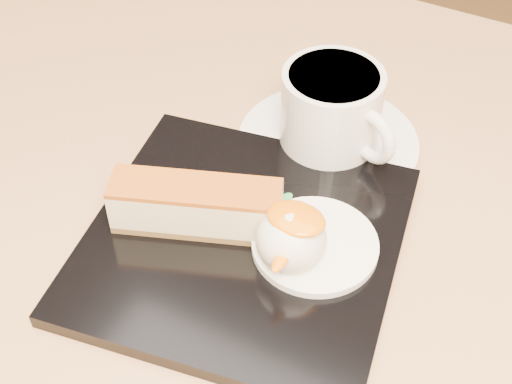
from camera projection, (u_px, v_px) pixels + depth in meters
The scene contains 9 objects.
table at pixel (199, 349), 0.64m from camera, with size 0.80×0.80×0.72m.
dessert_plate at pixel (243, 242), 0.52m from camera, with size 0.22×0.22×0.01m, color black.
cheesecake at pixel (196, 206), 0.51m from camera, with size 0.12×0.07×0.04m.
cream_smear at pixel (315, 245), 0.50m from camera, with size 0.09×0.09×0.01m, color white.
ice_cream_scoop at pixel (291, 239), 0.48m from camera, with size 0.05×0.05×0.05m, color white.
mango_sauce at pixel (296, 218), 0.47m from camera, with size 0.04×0.03×0.01m, color orange.
mint_sprig at pixel (293, 205), 0.53m from camera, with size 0.03×0.02×0.00m.
saucer at pixel (328, 144), 0.59m from camera, with size 0.15×0.15×0.01m, color white.
coffee_cup at pixel (333, 108), 0.56m from camera, with size 0.10×0.08×0.07m.
Camera 1 is at (0.21, -0.28, 1.12)m, focal length 50.00 mm.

